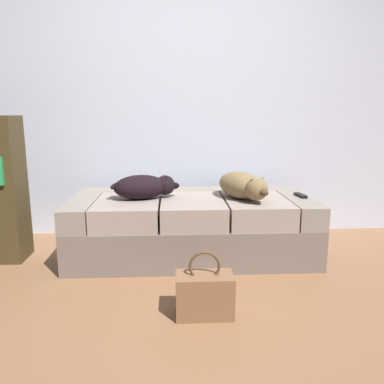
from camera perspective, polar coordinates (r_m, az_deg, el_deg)
name	(u,v)px	position (r m, az deg, el deg)	size (l,w,h in m)	color
ground_plane	(202,325)	(2.17, 1.46, -19.21)	(10.00, 10.00, 0.00)	#8F6241
back_wall	(188,81)	(3.60, -0.61, 16.20)	(6.40, 0.10, 2.80)	silver
couch	(192,226)	(3.05, -0.05, -5.09)	(1.87, 0.87, 0.47)	slate
dog_dark	(145,187)	(2.94, -7.08, 0.80)	(0.54, 0.32, 0.19)	black
dog_tan	(243,186)	(2.94, 7.58, 0.95)	(0.41, 0.57, 0.20)	olive
tv_remote	(301,195)	(3.12, 15.92, -0.49)	(0.04, 0.15, 0.02)	black
handbag	(204,294)	(2.20, 1.88, -15.00)	(0.32, 0.18, 0.38)	brown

